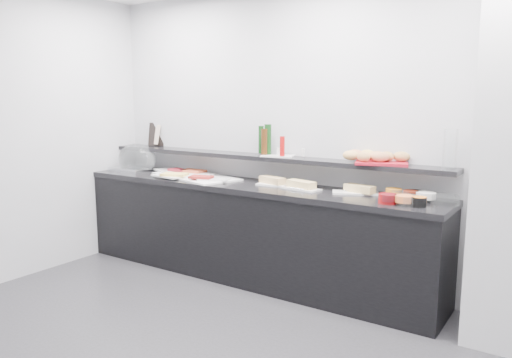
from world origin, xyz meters
The scene contains 55 objects.
back_wall centered at (0.00, 2.00, 1.35)m, with size 5.00×0.02×2.70m, color #AEB1B6.
buffet_cabinet centered at (-0.70, 1.70, 0.42)m, with size 3.60×0.60×0.85m, color black.
counter_top centered at (-0.70, 1.70, 0.88)m, with size 3.62×0.62×0.05m, color black.
wall_shelf centered at (-0.70, 1.88, 1.13)m, with size 3.60×0.25×0.04m, color black.
cloche_base centered at (-2.23, 1.68, 0.92)m, with size 0.43×0.29×0.04m, color silver.
cloche_dome centered at (-2.19, 1.73, 1.03)m, with size 0.45×0.30×0.34m, color white.
linen_runner centered at (-1.36, 1.73, 0.91)m, with size 0.96×0.45×0.01m, color white.
platter_meat_a centered at (-1.81, 1.80, 0.92)m, with size 0.31×0.20×0.01m, color white.
food_meat_a centered at (-1.65, 1.79, 0.94)m, with size 0.20×0.13×0.02m, color maroon.
platter_salmon centered at (-1.37, 1.80, 0.92)m, with size 0.27×0.18×0.01m, color white.
food_salmon centered at (-1.48, 1.83, 0.94)m, with size 0.25×0.16×0.02m, color #CD4C29.
platter_cheese centered at (-1.53, 1.55, 0.92)m, with size 0.34×0.23×0.01m, color white.
food_cheese centered at (-1.47, 1.55, 0.94)m, with size 0.25×0.16×0.02m, color #FDD662.
platter_meat_b centered at (-1.04, 1.62, 0.92)m, with size 0.28×0.19×0.01m, color white.
food_meat_b centered at (-1.15, 1.56, 0.94)m, with size 0.21×0.14×0.02m, color maroon.
sandwich_plate_left centered at (-0.42, 1.76, 0.91)m, with size 0.38×0.16×0.01m, color white.
sandwich_food_left centered at (-0.48, 1.76, 0.94)m, with size 0.26×0.10×0.06m, color tan.
tongs_left centered at (-0.39, 1.78, 0.92)m, with size 0.01×0.01×0.16m, color #BABCC1.
sandwich_plate_mid centered at (-0.15, 1.70, 0.91)m, with size 0.34×0.15×0.01m, color white.
sandwich_food_mid centered at (-0.16, 1.72, 0.94)m, with size 0.27×0.10×0.06m, color #DCBC73.
tongs_mid centered at (-0.16, 1.64, 0.92)m, with size 0.01×0.01×0.16m, color silver.
sandwich_plate_right centered at (0.31, 1.79, 0.91)m, with size 0.37×0.16×0.01m, color white.
sandwich_food_right centered at (0.34, 1.79, 0.94)m, with size 0.25×0.10×0.06m, color tan.
tongs_right centered at (0.28, 1.76, 0.92)m, with size 0.01×0.01×0.16m, color #BABDC2.
bowl_glass_fruit centered at (0.70, 1.77, 0.94)m, with size 0.16×0.16×0.07m, color white.
fill_glass_fruit centered at (0.63, 1.81, 0.95)m, with size 0.13×0.13×0.05m, color orange.
bowl_black_jam centered at (0.78, 1.82, 0.94)m, with size 0.13×0.13×0.07m, color black.
fill_black_jam centered at (0.77, 1.78, 0.95)m, with size 0.12×0.12×0.05m, color #611B0D.
bowl_glass_cream centered at (1.03, 1.77, 0.94)m, with size 0.20×0.20×0.07m, color white.
fill_glass_cream centered at (0.88, 1.79, 0.95)m, with size 0.15×0.15×0.05m, color white.
bowl_red_jam centered at (0.66, 1.56, 0.94)m, with size 0.14×0.14×0.07m, color maroon.
fill_red_jam centered at (0.67, 1.55, 0.95)m, with size 0.12×0.12×0.05m, color #590C11.
bowl_glass_salmon centered at (0.80, 1.59, 0.94)m, with size 0.17×0.17×0.07m, color white.
fill_glass_salmon centered at (0.78, 1.57, 0.95)m, with size 0.14×0.14×0.05m, color orange.
bowl_black_fruit centered at (0.89, 1.57, 0.94)m, with size 0.11×0.11×0.07m, color black.
fill_black_fruit centered at (0.89, 1.58, 0.95)m, with size 0.10×0.10×0.05m, color orange.
framed_print centered at (-2.15, 2.00, 1.28)m, with size 0.19×0.02×0.26m, color black.
print_art centered at (-2.17, 1.99, 1.28)m, with size 0.19×0.00×0.22m, color beige.
condiment_tray centered at (-0.49, 1.86, 1.16)m, with size 0.29×0.18×0.01m, color white.
bottle_green_a centered at (-0.70, 1.91, 1.29)m, with size 0.05×0.05×0.26m, color #0F3710.
bottle_brown centered at (-0.61, 1.83, 1.28)m, with size 0.06×0.06×0.24m, color #3B200A.
bottle_green_b centered at (-0.60, 1.87, 1.30)m, with size 0.06×0.06×0.28m, color #0E3611.
bottle_hot centered at (-0.41, 1.82, 1.25)m, with size 0.05×0.05×0.18m, color #B10C0D.
shaker_salt centered at (-0.49, 1.88, 1.20)m, with size 0.03×0.03×0.07m, color white.
shaker_pepper centered at (-0.25, 1.92, 1.20)m, with size 0.03×0.03×0.07m, color silver.
bread_tray centered at (0.49, 1.89, 1.16)m, with size 0.41×0.29×0.02m, color #A71123.
bread_roll_nw centered at (0.25, 1.92, 1.21)m, with size 0.15×0.10×0.08m, color #C1774A.
bread_roll_n centered at (0.34, 1.96, 1.21)m, with size 0.14×0.09×0.08m, color tan.
bread_roll_ne centered at (0.62, 1.97, 1.21)m, with size 0.14×0.09×0.08m, color #B28243.
bread_roll_sw centered at (0.25, 1.82, 1.21)m, with size 0.14×0.09×0.08m, color tan.
bread_roll_s centered at (0.37, 1.78, 1.21)m, with size 0.13×0.08×0.08m, color #B67D45.
bread_roll_se centered at (0.49, 1.84, 1.21)m, with size 0.15×0.10×0.08m, color #BC7347.
bread_roll_midw centered at (0.45, 1.88, 1.21)m, with size 0.16×0.10×0.08m, color #BE7C48.
bread_roll_mide centered at (0.52, 1.92, 1.21)m, with size 0.12×0.08×0.08m, color #AF7E43.
carafe centered at (1.01, 1.90, 1.30)m, with size 0.11×0.11×0.30m, color silver.
Camera 1 is at (1.87, -2.03, 1.68)m, focal length 35.00 mm.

